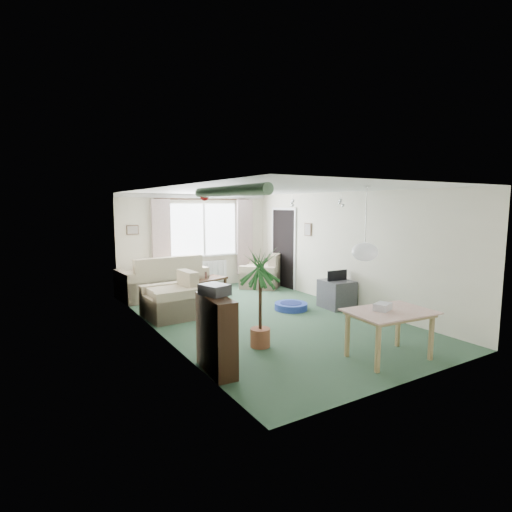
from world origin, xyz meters
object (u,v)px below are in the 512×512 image
sofa (162,276)px  coffee_table (207,286)px  armchair_corner (261,270)px  houseplant (260,298)px  tv_cube (337,294)px  armchair_left (171,295)px  dining_table (389,335)px  bookshelf (216,334)px  pet_bed (291,306)px

sofa → coffee_table: bearing=152.2°
armchair_corner → houseplant: bearing=15.0°
armchair_corner → tv_cube: (0.22, -2.62, -0.15)m
armchair_left → houseplant: bearing=12.3°
armchair_corner → dining_table: (-1.07, -5.08, -0.10)m
armchair_left → dining_table: armchair_left is taller
coffee_table → bookshelf: bearing=-112.7°
tv_cube → pet_bed: (-0.91, 0.36, -0.22)m
armchair_left → bookshelf: bookshelf is taller
coffee_table → tv_cube: size_ratio=1.44×
armchair_left → coffee_table: (1.37, 1.38, -0.23)m
coffee_table → bookshelf: 4.45m
sofa → pet_bed: 3.17m
dining_table → armchair_left: bearing=118.3°
armchair_left → dining_table: bearing=25.0°
houseplant → dining_table: 1.89m
pet_bed → bookshelf: bearing=-143.0°
dining_table → pet_bed: 2.86m
tv_cube → armchair_corner: bearing=98.3°
armchair_left → bookshelf: bearing=-10.4°
houseplant → tv_cube: (2.58, 1.14, -0.47)m
pet_bed → tv_cube: bearing=-21.6°
dining_table → pet_bed: dining_table is taller
sofa → tv_cube: 4.01m
armchair_corner → coffee_table: (-1.60, -0.15, -0.23)m
coffee_table → bookshelf: bookshelf is taller
pet_bed → armchair_corner: bearing=73.2°
tv_cube → pet_bed: tv_cube is taller
sofa → armchair_left: bearing=72.6°
tv_cube → pet_bed: bearing=161.9°
houseplant → sofa: bearing=92.9°
coffee_table → pet_bed: 2.31m
sofa → coffee_table: 1.08m
coffee_table → tv_cube: bearing=-53.6°
sofa → armchair_corner: size_ratio=2.01×
dining_table → pet_bed: bearing=82.3°
armchair_corner → armchair_left: size_ratio=1.01×
bookshelf → houseplant: houseplant is taller
coffee_table → armchair_corner: bearing=5.3°
houseplant → armchair_corner: bearing=58.0°
armchair_corner → tv_cube: size_ratio=1.54×
coffee_table → pet_bed: size_ratio=1.35×
armchair_corner → houseplant: 4.45m
armchair_corner → coffee_table: armchair_corner is taller
sofa → houseplant: 4.04m
houseplant → armchair_left: bearing=105.6°
dining_table → bookshelf: bearing=159.6°
bookshelf → dining_table: 2.40m
sofa → armchair_left: 1.85m
armchair_left → coffee_table: 1.96m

